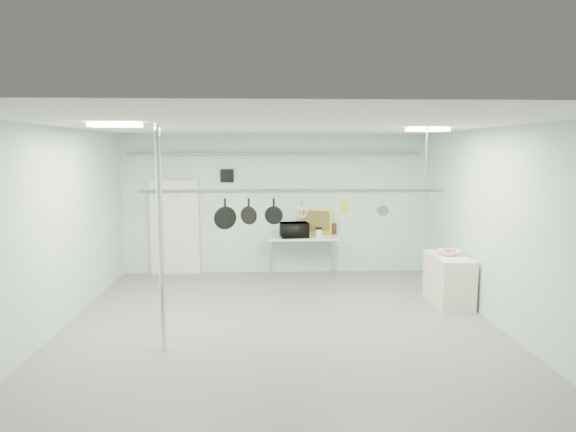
{
  "coord_description": "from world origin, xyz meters",
  "views": [
    {
      "loc": [
        -0.24,
        -7.72,
        2.84
      ],
      "look_at": [
        0.15,
        1.0,
        1.71
      ],
      "focal_mm": 32.0,
      "sensor_mm": 36.0,
      "label": 1
    }
  ],
  "objects_px": {
    "pot_rack": "(293,189)",
    "skillet_left": "(225,213)",
    "prep_table": "(303,240)",
    "side_cabinet": "(449,280)",
    "coffee_canister": "(319,233)",
    "microwave": "(294,230)",
    "chrome_pole": "(161,239)",
    "skillet_right": "(274,211)",
    "fruit_bowl": "(449,252)",
    "skillet_mid": "(249,211)"
  },
  "relations": [
    {
      "from": "skillet_mid",
      "to": "pot_rack",
      "type": "bearing_deg",
      "value": 28.25
    },
    {
      "from": "side_cabinet",
      "to": "skillet_left",
      "type": "height_order",
      "value": "skillet_left"
    },
    {
      "from": "pot_rack",
      "to": "skillet_left",
      "type": "bearing_deg",
      "value": 180.0
    },
    {
      "from": "chrome_pole",
      "to": "pot_rack",
      "type": "distance_m",
      "value": 2.19
    },
    {
      "from": "fruit_bowl",
      "to": "side_cabinet",
      "type": "bearing_deg",
      "value": -100.13
    },
    {
      "from": "side_cabinet",
      "to": "skillet_left",
      "type": "bearing_deg",
      "value": -164.69
    },
    {
      "from": "chrome_pole",
      "to": "skillet_left",
      "type": "height_order",
      "value": "chrome_pole"
    },
    {
      "from": "coffee_canister",
      "to": "skillet_mid",
      "type": "distance_m",
      "value": 3.57
    },
    {
      "from": "skillet_right",
      "to": "chrome_pole",
      "type": "bearing_deg",
      "value": -138.15
    },
    {
      "from": "pot_rack",
      "to": "skillet_right",
      "type": "xyz_separation_m",
      "value": [
        -0.31,
        0.0,
        -0.35
      ]
    },
    {
      "from": "skillet_left",
      "to": "side_cabinet",
      "type": "bearing_deg",
      "value": -5.87
    },
    {
      "from": "side_cabinet",
      "to": "fruit_bowl",
      "type": "height_order",
      "value": "fruit_bowl"
    },
    {
      "from": "side_cabinet",
      "to": "coffee_canister",
      "type": "height_order",
      "value": "coffee_canister"
    },
    {
      "from": "chrome_pole",
      "to": "coffee_canister",
      "type": "xyz_separation_m",
      "value": [
        2.65,
        4.04,
        -0.6
      ]
    },
    {
      "from": "skillet_mid",
      "to": "microwave",
      "type": "bearing_deg",
      "value": 102.39
    },
    {
      "from": "pot_rack",
      "to": "coffee_canister",
      "type": "distance_m",
      "value": 3.46
    },
    {
      "from": "fruit_bowl",
      "to": "skillet_mid",
      "type": "distance_m",
      "value": 3.95
    },
    {
      "from": "skillet_right",
      "to": "coffee_canister",
      "type": "bearing_deg",
      "value": 83.95
    },
    {
      "from": "prep_table",
      "to": "side_cabinet",
      "type": "distance_m",
      "value": 3.39
    },
    {
      "from": "pot_rack",
      "to": "coffee_canister",
      "type": "relative_size",
      "value": 26.31
    },
    {
      "from": "prep_table",
      "to": "pot_rack",
      "type": "distance_m",
      "value": 3.61
    },
    {
      "from": "pot_rack",
      "to": "skillet_left",
      "type": "xyz_separation_m",
      "value": [
        -1.07,
        0.0,
        -0.38
      ]
    },
    {
      "from": "skillet_left",
      "to": "skillet_mid",
      "type": "height_order",
      "value": "same"
    },
    {
      "from": "side_cabinet",
      "to": "skillet_mid",
      "type": "xyz_separation_m",
      "value": [
        -3.65,
        -1.1,
        1.43
      ]
    },
    {
      "from": "pot_rack",
      "to": "coffee_canister",
      "type": "bearing_deg",
      "value": 76.67
    },
    {
      "from": "pot_rack",
      "to": "microwave",
      "type": "relative_size",
      "value": 8.01
    },
    {
      "from": "prep_table",
      "to": "microwave",
      "type": "height_order",
      "value": "microwave"
    },
    {
      "from": "pot_rack",
      "to": "microwave",
      "type": "xyz_separation_m",
      "value": [
        0.21,
        3.19,
        -1.16
      ]
    },
    {
      "from": "prep_table",
      "to": "coffee_canister",
      "type": "relative_size",
      "value": 8.77
    },
    {
      "from": "skillet_left",
      "to": "skillet_right",
      "type": "relative_size",
      "value": 1.17
    },
    {
      "from": "side_cabinet",
      "to": "pot_rack",
      "type": "distance_m",
      "value": 3.62
    },
    {
      "from": "pot_rack",
      "to": "skillet_mid",
      "type": "distance_m",
      "value": 0.78
    },
    {
      "from": "side_cabinet",
      "to": "skillet_right",
      "type": "distance_m",
      "value": 3.72
    },
    {
      "from": "coffee_canister",
      "to": "skillet_mid",
      "type": "bearing_deg",
      "value": -114.67
    },
    {
      "from": "pot_rack",
      "to": "skillet_left",
      "type": "height_order",
      "value": "pot_rack"
    },
    {
      "from": "side_cabinet",
      "to": "skillet_mid",
      "type": "relative_size",
      "value": 2.98
    },
    {
      "from": "pot_rack",
      "to": "skillet_right",
      "type": "height_order",
      "value": "pot_rack"
    },
    {
      "from": "chrome_pole",
      "to": "prep_table",
      "type": "height_order",
      "value": "chrome_pole"
    },
    {
      "from": "coffee_canister",
      "to": "skillet_right",
      "type": "xyz_separation_m",
      "value": [
        -1.05,
        -3.14,
        0.89
      ]
    },
    {
      "from": "fruit_bowl",
      "to": "chrome_pole",
      "type": "bearing_deg",
      "value": -157.05
    },
    {
      "from": "chrome_pole",
      "to": "prep_table",
      "type": "bearing_deg",
      "value": 61.29
    },
    {
      "from": "pot_rack",
      "to": "fruit_bowl",
      "type": "relative_size",
      "value": 12.09
    },
    {
      "from": "side_cabinet",
      "to": "microwave",
      "type": "distance_m",
      "value": 3.5
    },
    {
      "from": "prep_table",
      "to": "coffee_canister",
      "type": "xyz_separation_m",
      "value": [
        0.35,
        -0.16,
        0.16
      ]
    },
    {
      "from": "prep_table",
      "to": "pot_rack",
      "type": "height_order",
      "value": "pot_rack"
    },
    {
      "from": "fruit_bowl",
      "to": "skillet_right",
      "type": "relative_size",
      "value": 0.98
    },
    {
      "from": "chrome_pole",
      "to": "fruit_bowl",
      "type": "bearing_deg",
      "value": 22.95
    },
    {
      "from": "chrome_pole",
      "to": "coffee_canister",
      "type": "relative_size",
      "value": 17.54
    },
    {
      "from": "coffee_canister",
      "to": "side_cabinet",
      "type": "bearing_deg",
      "value": -42.84
    },
    {
      "from": "prep_table",
      "to": "coffee_canister",
      "type": "height_order",
      "value": "coffee_canister"
    }
  ]
}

